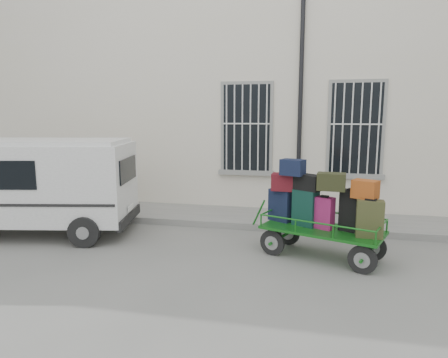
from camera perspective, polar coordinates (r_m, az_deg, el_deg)
ground at (r=7.84m, az=2.54°, el=-10.14°), size 80.00×80.00×0.00m
building at (r=12.86m, az=6.87°, el=10.96°), size 24.00×5.15×6.00m
sidewalk at (r=9.90m, az=4.71°, el=-5.57°), size 24.00×1.70×0.15m
luggage_cart at (r=7.45m, az=13.69°, el=-4.26°), size 2.51×1.64×1.78m
van at (r=9.49m, az=-25.40°, el=-0.24°), size 4.35×2.49×2.07m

